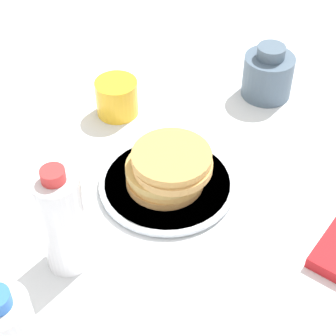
# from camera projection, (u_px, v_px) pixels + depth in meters

# --- Properties ---
(ground_plane) EXTENTS (4.00, 4.00, 0.00)m
(ground_plane) POSITION_uv_depth(u_px,v_px,m) (156.00, 189.00, 0.96)
(ground_plane) COLOR white
(plate) EXTENTS (0.23, 0.23, 0.01)m
(plate) POSITION_uv_depth(u_px,v_px,m) (168.00, 185.00, 0.96)
(plate) COLOR silver
(plate) RESTS_ON ground_plane
(pancake_stack) EXTENTS (0.14, 0.15, 0.07)m
(pancake_stack) POSITION_uv_depth(u_px,v_px,m) (168.00, 168.00, 0.93)
(pancake_stack) COLOR #C58846
(pancake_stack) RESTS_ON plate
(juice_glass) EXTENTS (0.08, 0.08, 0.07)m
(juice_glass) POSITION_uv_depth(u_px,v_px,m) (119.00, 97.00, 1.09)
(juice_glass) COLOR yellow
(juice_glass) RESTS_ON ground_plane
(cream_jug) EXTENTS (0.10, 0.10, 0.11)m
(cream_jug) POSITION_uv_depth(u_px,v_px,m) (268.00, 74.00, 1.12)
(cream_jug) COLOR #4C6075
(cream_jug) RESTS_ON ground_plane
(water_bottle_near) EXTENTS (0.07, 0.07, 0.19)m
(water_bottle_near) POSITION_uv_depth(u_px,v_px,m) (62.00, 222.00, 0.79)
(water_bottle_near) COLOR white
(water_bottle_near) RESTS_ON ground_plane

